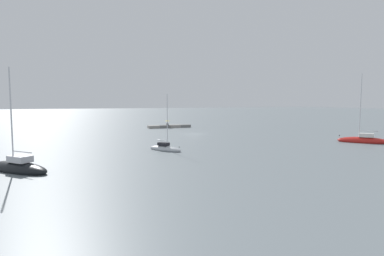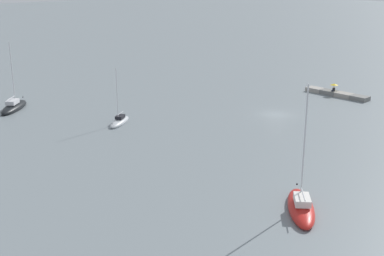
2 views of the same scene
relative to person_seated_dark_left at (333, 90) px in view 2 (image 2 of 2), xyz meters
name	(u,v)px [view 2 (image 2 of 2)]	position (x,y,z in m)	size (l,w,h in m)	color
ground_plane	(276,115)	(-0.55, 16.04, -0.95)	(500.00, 500.00, 0.00)	slate
seawall_pier	(337,94)	(-0.55, -0.14, -0.60)	(10.90, 1.88, 0.69)	slate
person_seated_dark_left	(333,90)	(0.00, 0.00, 0.00)	(0.40, 0.61, 0.73)	#1E2333
umbrella_open_yellow	(334,84)	(0.00, -0.11, 0.86)	(1.27, 1.27, 1.28)	black
sailboat_black_near	(14,107)	(27.84, 41.46, -0.57)	(6.69, 7.13, 10.16)	black
sailboat_red_mid	(301,207)	(-20.57, 38.79, -0.56)	(6.62, 7.12, 11.37)	red
sailboat_grey_far	(120,122)	(11.25, 34.56, -0.68)	(4.08, 5.34, 7.83)	#ADB2B7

